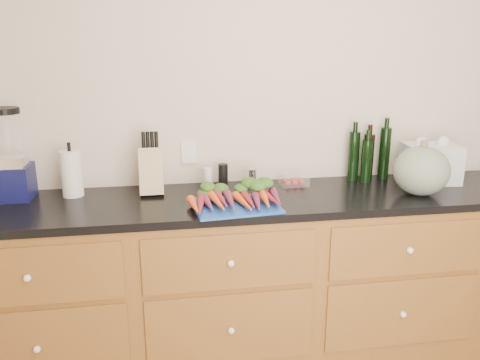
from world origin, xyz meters
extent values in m
cube|color=beige|center=(0.00, 1.62, 1.30)|extent=(4.10, 0.05, 2.60)
cube|color=brown|center=(0.00, 1.30, 0.45)|extent=(3.60, 0.60, 0.90)
cube|color=brown|center=(-1.35, 0.99, 0.72)|extent=(0.82, 0.01, 0.28)
sphere|color=white|center=(-1.35, 0.98, 0.72)|extent=(0.03, 0.03, 0.03)
cube|color=brown|center=(-1.35, 0.99, 0.36)|extent=(0.82, 0.01, 0.38)
sphere|color=white|center=(-1.35, 0.98, 0.36)|extent=(0.03, 0.03, 0.03)
cube|color=brown|center=(-0.45, 0.99, 0.72)|extent=(0.82, 0.01, 0.28)
sphere|color=white|center=(-0.45, 0.98, 0.72)|extent=(0.03, 0.03, 0.03)
cube|color=brown|center=(-0.45, 0.99, 0.36)|extent=(0.82, 0.01, 0.38)
sphere|color=white|center=(-0.45, 0.98, 0.36)|extent=(0.03, 0.03, 0.03)
cube|color=brown|center=(0.45, 0.99, 0.72)|extent=(0.82, 0.01, 0.28)
sphere|color=white|center=(0.45, 0.98, 0.72)|extent=(0.03, 0.03, 0.03)
cube|color=brown|center=(0.45, 0.99, 0.36)|extent=(0.82, 0.01, 0.38)
sphere|color=white|center=(0.45, 0.98, 0.36)|extent=(0.03, 0.03, 0.03)
cube|color=black|center=(0.00, 1.30, 0.92)|extent=(3.64, 0.62, 0.04)
cube|color=#1C4BAA|center=(-0.40, 1.14, 0.95)|extent=(0.44, 0.35, 0.01)
cone|color=#EE5B1C|center=(-0.60, 1.12, 0.97)|extent=(0.04, 0.21, 0.04)
cone|color=maroon|center=(-0.57, 1.12, 0.97)|extent=(0.04, 0.21, 0.04)
cone|color=#76244B|center=(-0.54, 1.12, 0.97)|extent=(0.04, 0.21, 0.04)
cone|color=#EE5B1C|center=(-0.50, 1.12, 0.97)|extent=(0.04, 0.21, 0.04)
cone|color=maroon|center=(-0.47, 1.12, 0.97)|extent=(0.04, 0.21, 0.04)
cone|color=#76244B|center=(-0.43, 1.12, 0.97)|extent=(0.04, 0.21, 0.04)
ellipsoid|color=#284F1A|center=(-0.52, 1.28, 0.98)|extent=(0.21, 0.13, 0.06)
cone|color=#EE5B1C|center=(-0.37, 1.12, 0.97)|extent=(0.04, 0.21, 0.04)
cone|color=maroon|center=(-0.34, 1.12, 0.97)|extent=(0.04, 0.21, 0.04)
cone|color=#76244B|center=(-0.30, 1.12, 0.97)|extent=(0.04, 0.21, 0.04)
cone|color=#EE5B1C|center=(-0.27, 1.12, 0.97)|extent=(0.04, 0.21, 0.04)
cone|color=maroon|center=(-0.23, 1.12, 0.97)|extent=(0.04, 0.21, 0.04)
cone|color=#76244B|center=(-0.20, 1.12, 0.97)|extent=(0.04, 0.21, 0.04)
ellipsoid|color=#284F1A|center=(-0.28, 1.28, 0.98)|extent=(0.21, 0.13, 0.06)
ellipsoid|color=#5C6C5A|center=(0.59, 1.19, 1.07)|extent=(0.29, 0.29, 0.26)
cube|color=#0D1041|center=(-1.51, 1.46, 1.03)|extent=(0.19, 0.19, 0.17)
cube|color=silver|center=(-1.51, 1.43, 1.14)|extent=(0.16, 0.11, 0.05)
cylinder|color=white|center=(-1.51, 1.46, 1.26)|extent=(0.14, 0.14, 0.24)
cylinder|color=black|center=(-1.51, 1.46, 1.39)|extent=(0.15, 0.15, 0.03)
cylinder|color=white|center=(-1.22, 1.46, 1.06)|extent=(0.11, 0.11, 0.24)
cube|color=tan|center=(-0.81, 1.44, 1.06)|extent=(0.12, 0.12, 0.24)
cylinder|color=silver|center=(-0.50, 1.48, 1.00)|extent=(0.05, 0.05, 0.12)
cylinder|color=black|center=(-0.42, 1.48, 1.01)|extent=(0.05, 0.05, 0.13)
cylinder|color=silver|center=(-0.25, 1.48, 0.99)|extent=(0.04, 0.04, 0.10)
cube|color=white|center=(-0.02, 1.47, 0.98)|extent=(0.15, 0.12, 0.07)
cylinder|color=black|center=(0.35, 1.52, 1.08)|extent=(0.06, 0.06, 0.29)
cylinder|color=black|center=(0.45, 1.53, 1.07)|extent=(0.06, 0.06, 0.27)
cylinder|color=black|center=(0.54, 1.52, 1.09)|extent=(0.06, 0.06, 0.30)
cylinder|color=black|center=(0.41, 1.46, 1.06)|extent=(0.06, 0.06, 0.25)
camera|label=1|loc=(-0.73, -0.99, 1.69)|focal=35.00mm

